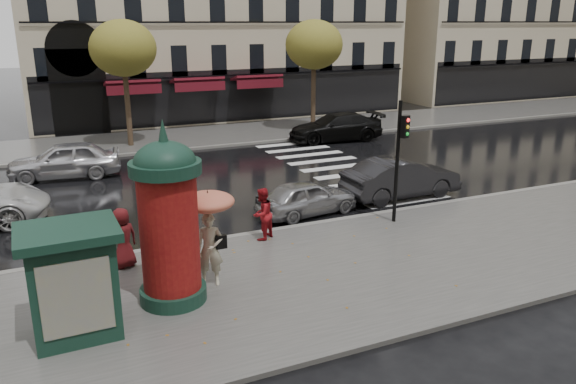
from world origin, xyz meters
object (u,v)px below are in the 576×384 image
car_silver (307,197)px  traffic_light (400,150)px  car_far_silver (64,160)px  car_black (336,127)px  woman_red (262,214)px  car_darkgrey (401,178)px  woman_umbrella (209,223)px  morris_column (168,217)px  newsstand (73,280)px  man_burgundy (123,238)px

car_silver → traffic_light: bearing=-142.0°
car_far_silver → car_black: bearing=104.2°
woman_red → car_far_silver: 11.59m
car_darkgrey → car_far_silver: bearing=52.9°
woman_umbrella → car_darkgrey: 10.03m
car_far_silver → morris_column: bearing=12.6°
woman_umbrella → car_darkgrey: (8.92, 4.47, -1.01)m
woman_umbrella → woman_red: 3.40m
woman_red → car_black: size_ratio=0.30×
morris_column → car_darkgrey: morris_column is taller
car_silver → newsstand: bearing=115.8°
car_far_silver → woman_red: bearing=31.3°
woman_umbrella → car_far_silver: woman_umbrella is taller
woman_umbrella → morris_column: size_ratio=0.57×
woman_red → car_black: woman_red is taller
newsstand → car_black: size_ratio=0.45×
car_darkgrey → car_black: (2.93, 10.46, 0.01)m
car_silver → car_far_silver: (-7.41, 8.65, 0.16)m
woman_red → morris_column: bearing=5.2°
car_silver → car_black: (7.11, 10.80, 0.15)m
woman_red → car_silver: (2.40, 1.80, -0.30)m
woman_umbrella → traffic_light: size_ratio=0.62×
woman_umbrella → car_silver: (4.73, 4.13, -1.15)m
woman_red → newsstand: bearing=-2.5°
car_black → man_burgundy: bearing=-40.2°
traffic_light → car_darkgrey: 3.67m
traffic_light → car_black: (4.89, 13.00, -1.78)m
car_silver → car_darkgrey: (4.19, 0.34, 0.14)m
man_burgundy → car_silver: (6.57, 2.15, -0.33)m
man_burgundy → car_black: size_ratio=0.31×
woman_umbrella → car_silver: size_ratio=0.69×
woman_umbrella → woman_red: size_ratio=1.55×
car_far_silver → car_darkgrey: bearing=60.1°
man_burgundy → car_silver: bearing=177.8°
traffic_light → morris_column: bearing=-163.5°
car_far_silver → woman_umbrella: bearing=17.6°
woman_umbrella → car_far_silver: size_ratio=0.54×
car_black → car_far_silver: bearing=-75.2°
morris_column → car_darkgrey: 11.23m
newsstand → car_darkgrey: size_ratio=0.52×
newsstand → car_darkgrey: newsstand is taller
man_burgundy → car_far_silver: bearing=-105.9°
traffic_light → car_silver: traffic_light is taller
car_darkgrey → man_burgundy: bearing=101.6°
woman_red → car_black: bearing=-161.1°
woman_umbrella → woman_red: woman_umbrella is taller
woman_umbrella → car_black: size_ratio=0.47×
woman_red → car_far_silver: woman_red is taller
morris_column → car_far_silver: morris_column is taller
man_burgundy → traffic_light: size_ratio=0.41×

